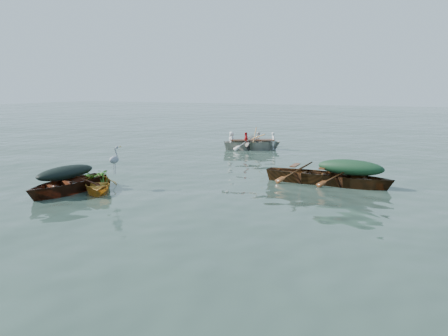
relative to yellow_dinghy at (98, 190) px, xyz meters
The scene contains 13 objects.
ground 3.96m from the yellow_dinghy, 24.22° to the left, with size 140.00×140.00×0.00m, color #31453A.
yellow_dinghy is the anchor object (origin of this frame).
dark_covered_boat 0.93m from the yellow_dinghy, 135.53° to the right, with size 1.41×3.78×0.95m, color #4C1D11.
green_tarp_boat 8.23m from the yellow_dinghy, 29.34° to the left, with size 1.22×3.92×0.88m, color #472510.
open_wooden_boat 7.07m from the yellow_dinghy, 35.26° to the left, with size 1.28×4.11×0.94m, color brown.
rowed_boat 10.85m from the yellow_dinghy, 84.89° to the left, with size 1.27×4.22×1.00m, color beige.
dark_tarp_cover 1.15m from the yellow_dinghy, 135.53° to the right, with size 0.77×2.08×0.40m, color black.
green_tarp_cover 8.26m from the yellow_dinghy, 29.34° to the left, with size 0.67×2.15×0.52m, color #16371A.
thwart_benches 7.09m from the yellow_dinghy, 35.26° to the left, with size 0.77×2.05×0.04m, color #552A13, non-canonical shape.
heron 1.00m from the yellow_dinghy, 44.89° to the left, with size 0.28×0.40×0.92m, color #97989F, non-canonical shape.
dinghy_weeds 0.87m from the yellow_dinghy, 126.92° to the left, with size 0.70×0.90×0.60m, color #33751E.
rowers 10.88m from the yellow_dinghy, 84.89° to the left, with size 1.14×2.96×0.76m, color silver.
oars 10.86m from the yellow_dinghy, 84.89° to the left, with size 2.60×0.60×0.06m, color #9F703C, non-canonical shape.
Camera 1 is at (5.89, -12.13, 3.25)m, focal length 35.00 mm.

